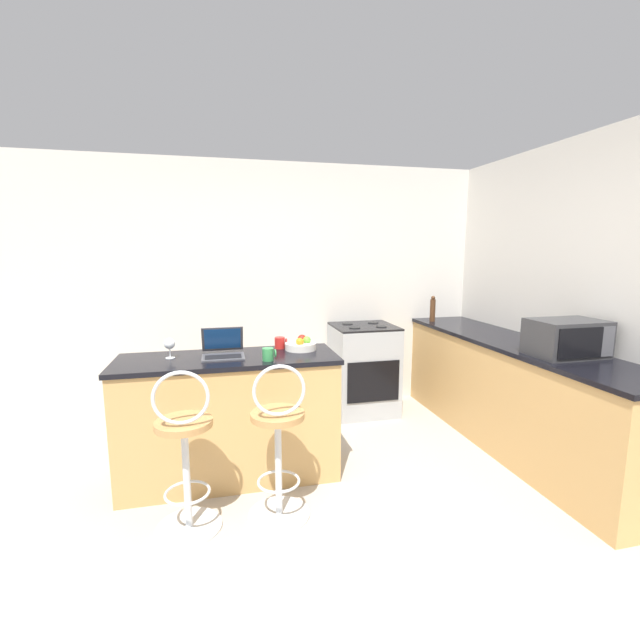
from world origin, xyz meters
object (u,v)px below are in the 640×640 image
(bar_stool_near, at_px, (185,455))
(microwave, at_px, (567,338))
(stove_range, at_px, (363,369))
(wine_glass_short, at_px, (170,344))
(laptop, at_px, (223,349))
(pepper_mill, at_px, (433,309))
(fruit_bowl, at_px, (301,345))
(mug_green, at_px, (268,354))
(bar_stool_far, at_px, (278,446))
(mug_red, at_px, (280,343))

(bar_stool_near, xyz_separation_m, microwave, (2.71, 0.05, 0.58))
(stove_range, xyz_separation_m, wine_glass_short, (-1.82, -0.98, 0.57))
(bar_stool_near, xyz_separation_m, laptop, (0.25, 0.64, 0.50))
(pepper_mill, height_order, fruit_bowl, pepper_mill)
(pepper_mill, xyz_separation_m, fruit_bowl, (-1.66, -1.01, -0.10))
(microwave, bearing_deg, mug_green, 170.18)
(microwave, bearing_deg, bar_stool_far, -178.55)
(microwave, relative_size, wine_glass_short, 3.50)
(wine_glass_short, distance_m, fruit_bowl, 0.98)
(laptop, xyz_separation_m, fruit_bowl, (0.60, 0.07, -0.02))
(bar_stool_near, relative_size, microwave, 2.02)
(stove_range, bearing_deg, mug_green, -133.19)
(bar_stool_far, height_order, wine_glass_short, wine_glass_short)
(bar_stool_near, height_order, microwave, microwave)
(mug_green, xyz_separation_m, mug_red, (0.13, 0.36, -0.00))
(stove_range, height_order, pepper_mill, pepper_mill)
(fruit_bowl, bearing_deg, mug_green, -136.01)
(laptop, bearing_deg, mug_green, -34.07)
(pepper_mill, bearing_deg, stove_range, -174.54)
(bar_stool_near, xyz_separation_m, wine_glass_short, (-0.13, 0.66, 0.55))
(stove_range, xyz_separation_m, fruit_bowl, (-0.85, -0.93, 0.50))
(stove_range, bearing_deg, bar_stool_near, -135.99)
(pepper_mill, bearing_deg, microwave, -83.19)
(laptop, distance_m, wine_glass_short, 0.38)
(wine_glass_short, bearing_deg, mug_red, 9.21)
(laptop, distance_m, mug_red, 0.47)
(bar_stool_far, height_order, fruit_bowl, fruit_bowl)
(mug_red, distance_m, wine_glass_short, 0.83)
(laptop, relative_size, microwave, 0.59)
(mug_green, distance_m, fruit_bowl, 0.40)
(bar_stool_far, xyz_separation_m, laptop, (-0.32, 0.64, 0.50))
(mug_green, distance_m, mug_red, 0.39)
(mug_green, bearing_deg, fruit_bowl, 43.99)
(stove_range, distance_m, mug_green, 1.73)
(laptop, height_order, fruit_bowl, laptop)
(bar_stool_near, bearing_deg, pepper_mill, 34.33)
(mug_green, height_order, wine_glass_short, wine_glass_short)
(mug_green, bearing_deg, wine_glass_short, 161.48)
(pepper_mill, relative_size, mug_red, 2.84)
(bar_stool_far, distance_m, fruit_bowl, 0.90)
(bar_stool_far, relative_size, microwave, 2.02)
(microwave, height_order, fruit_bowl, microwave)
(mug_red, height_order, wine_glass_short, wine_glass_short)
(microwave, height_order, wine_glass_short, microwave)
(bar_stool_near, xyz_separation_m, fruit_bowl, (0.85, 0.70, 0.48))
(laptop, relative_size, fruit_bowl, 1.24)
(mug_red, bearing_deg, wine_glass_short, -170.79)
(bar_stool_far, height_order, mug_red, bar_stool_far)
(bar_stool_near, height_order, bar_stool_far, same)
(bar_stool_near, relative_size, bar_stool_far, 1.00)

